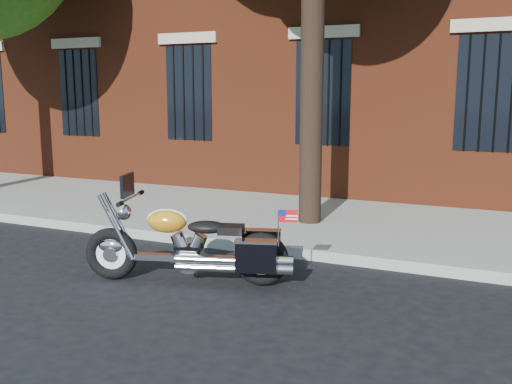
% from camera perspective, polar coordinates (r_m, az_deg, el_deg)
% --- Properties ---
extents(ground, '(120.00, 120.00, 0.00)m').
position_cam_1_polar(ground, '(7.00, -6.39, -8.63)').
color(ground, black).
rests_on(ground, ground).
extents(curb, '(40.00, 0.16, 0.15)m').
position_cam_1_polar(curb, '(8.14, -1.46, -5.35)').
color(curb, gray).
rests_on(curb, ground).
extents(sidewalk, '(40.00, 3.60, 0.15)m').
position_cam_1_polar(sidewalk, '(9.82, 3.28, -2.70)').
color(sidewalk, gray).
rests_on(sidewalk, ground).
extents(motorcycle, '(2.54, 1.17, 1.29)m').
position_cam_1_polar(motorcycle, '(6.72, -6.05, -5.55)').
color(motorcycle, black).
rests_on(motorcycle, ground).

